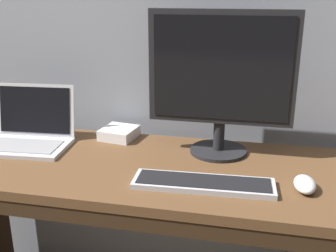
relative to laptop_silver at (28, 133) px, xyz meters
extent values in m
cube|color=brown|center=(0.46, -0.08, -0.06)|extent=(1.56, 0.56, 0.03)
cube|color=#322113|center=(0.46, -0.34, -0.10)|extent=(1.49, 0.02, 0.05)
cube|color=silver|center=(0.00, -0.04, -0.04)|extent=(0.34, 0.23, 0.01)
cube|color=#959599|center=(0.00, -0.05, -0.03)|extent=(0.28, 0.15, 0.00)
cube|color=silver|center=(-0.01, 0.08, 0.07)|extent=(0.32, 0.07, 0.20)
cube|color=black|center=(-0.01, 0.07, 0.07)|extent=(0.29, 0.06, 0.18)
cylinder|color=black|center=(0.71, 0.08, -0.04)|extent=(0.20, 0.20, 0.01)
cylinder|color=black|center=(0.71, 0.08, 0.02)|extent=(0.04, 0.04, 0.10)
cube|color=black|center=(0.71, 0.06, 0.26)|extent=(0.50, 0.03, 0.38)
cube|color=black|center=(0.71, 0.05, 0.26)|extent=(0.46, 0.00, 0.35)
cube|color=#BCBCC1|center=(0.69, -0.20, -0.04)|extent=(0.43, 0.13, 0.02)
cube|color=black|center=(0.69, -0.20, -0.03)|extent=(0.40, 0.11, 0.00)
ellipsoid|color=white|center=(0.99, -0.16, -0.03)|extent=(0.07, 0.11, 0.04)
cube|color=silver|center=(0.31, 0.14, -0.02)|extent=(0.15, 0.15, 0.04)
camera|label=1|loc=(0.82, -1.29, 0.52)|focal=43.36mm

